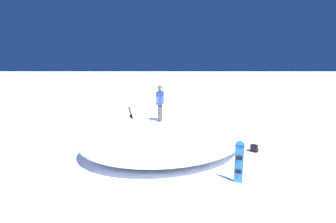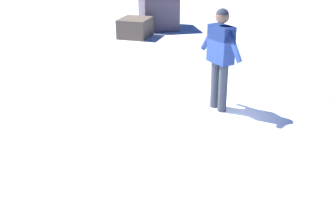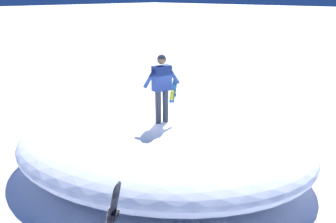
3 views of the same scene
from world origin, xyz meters
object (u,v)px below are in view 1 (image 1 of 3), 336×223
(snowboard_secondary_upright, at_px, (132,119))
(backpack_near, at_px, (254,148))
(snowboarder_standing, at_px, (160,100))
(snowboard_primary_upright, at_px, (239,162))

(snowboard_secondary_upright, bearing_deg, backpack_near, -118.06)
(snowboarder_standing, height_order, snowboard_primary_upright, snowboarder_standing)
(backpack_near, bearing_deg, snowboard_primary_upright, 152.72)
(snowboard_primary_upright, relative_size, snowboard_secondary_upright, 1.00)
(snowboarder_standing, xyz_separation_m, snowboard_primary_upright, (-3.26, -2.65, -1.51))
(snowboard_primary_upright, xyz_separation_m, backpack_near, (3.05, -1.57, -0.62))
(snowboard_primary_upright, bearing_deg, snowboard_secondary_upright, 35.12)
(snowboard_secondary_upright, bearing_deg, snowboard_primary_upright, -144.88)
(snowboard_primary_upright, bearing_deg, snowboarder_standing, 39.07)
(snowboard_primary_upright, bearing_deg, backpack_near, -27.28)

